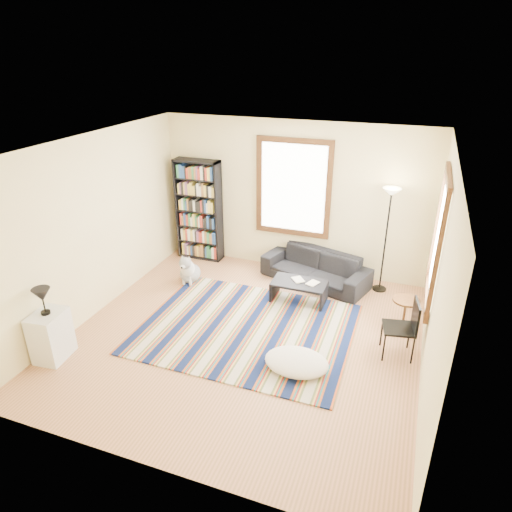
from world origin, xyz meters
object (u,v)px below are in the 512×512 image
(bookshelf, at_px, (199,210))
(folding_chair, at_px, (399,328))
(sofa, at_px, (315,268))
(floor_lamp, at_px, (385,241))
(coffee_table, at_px, (299,291))
(dog, at_px, (190,268))
(white_cabinet, at_px, (51,336))
(side_table, at_px, (404,315))
(floor_cushion, at_px, (296,362))

(bookshelf, distance_m, folding_chair, 4.52)
(sofa, bearing_deg, folding_chair, -30.86)
(floor_lamp, bearing_deg, coffee_table, -144.94)
(coffee_table, bearing_deg, folding_chair, -29.96)
(sofa, distance_m, bookshelf, 2.56)
(sofa, relative_size, folding_chair, 2.26)
(bookshelf, bearing_deg, dog, -73.93)
(floor_lamp, distance_m, white_cabinet, 5.39)
(white_cabinet, bearing_deg, bookshelf, 77.27)
(sofa, height_order, floor_lamp, floor_lamp)
(sofa, bearing_deg, bookshelf, -169.27)
(side_table, bearing_deg, sofa, 146.22)
(floor_cushion, bearing_deg, sofa, 97.84)
(sofa, relative_size, white_cabinet, 2.77)
(coffee_table, distance_m, floor_lamp, 1.70)
(sofa, height_order, floor_cushion, sofa)
(coffee_table, distance_m, floor_cushion, 1.80)
(sofa, xyz_separation_m, floor_lamp, (1.15, 0.10, 0.65))
(coffee_table, xyz_separation_m, white_cabinet, (-2.79, -2.65, 0.17))
(floor_cushion, distance_m, folding_chair, 1.49)
(dog, bearing_deg, folding_chair, -18.99)
(floor_cushion, bearing_deg, coffee_table, 104.26)
(coffee_table, relative_size, floor_cushion, 1.04)
(side_table, bearing_deg, dog, 175.40)
(sofa, xyz_separation_m, side_table, (1.62, -1.08, -0.01))
(folding_chair, bearing_deg, coffee_table, 139.13)
(sofa, relative_size, floor_cushion, 2.24)
(bookshelf, distance_m, side_table, 4.34)
(coffee_table, xyz_separation_m, folding_chair, (1.66, -0.96, 0.25))
(sofa, height_order, white_cabinet, white_cabinet)
(floor_cushion, xyz_separation_m, dog, (-2.49, 1.74, 0.17))
(floor_lamp, bearing_deg, white_cabinet, -138.88)
(side_table, height_order, dog, dog)
(white_cabinet, bearing_deg, side_table, 21.54)
(folding_chair, height_order, dog, folding_chair)
(folding_chair, bearing_deg, floor_cushion, -158.11)
(sofa, distance_m, floor_lamp, 1.32)
(bookshelf, xyz_separation_m, floor_cushion, (2.79, -2.79, -0.89))
(floor_cushion, bearing_deg, dog, 145.02)
(coffee_table, bearing_deg, bookshelf, 156.01)
(floor_cushion, relative_size, floor_lamp, 0.47)
(floor_cushion, xyz_separation_m, side_table, (1.27, 1.44, 0.16))
(coffee_table, xyz_separation_m, floor_cushion, (0.44, -1.74, -0.07))
(sofa, distance_m, dog, 2.28)
(floor_lamp, height_order, folding_chair, floor_lamp)
(floor_cushion, relative_size, dog, 1.55)
(bookshelf, bearing_deg, sofa, -6.31)
(side_table, bearing_deg, floor_lamp, 111.58)
(bookshelf, relative_size, dog, 3.56)
(floor_cushion, relative_size, side_table, 1.61)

